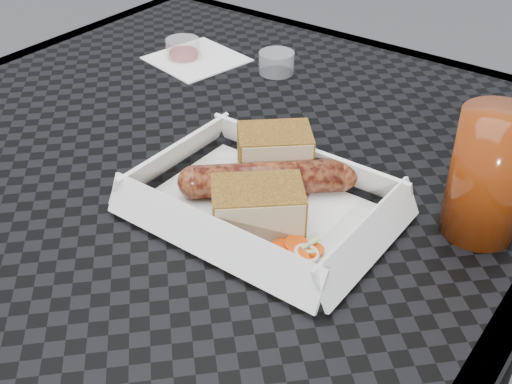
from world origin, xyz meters
TOP-DOWN VIEW (x-y plane):
  - patio_table at (0.00, 0.00)m, footprint 0.80×0.80m
  - food_tray at (0.14, -0.07)m, footprint 0.22×0.15m
  - bratwurst at (0.13, -0.05)m, footprint 0.15×0.13m
  - bread_near at (0.11, -0.01)m, footprint 0.09×0.09m
  - bread_far at (0.15, -0.10)m, footprint 0.10×0.10m
  - veg_garnish at (0.21, -0.11)m, footprint 0.03×0.03m
  - napkin at (-0.16, 0.17)m, footprint 0.14×0.14m
  - condiment_cup_sauce at (-0.18, 0.17)m, footprint 0.05×0.05m
  - condiment_cup_empty at (-0.04, 0.21)m, footprint 0.05×0.05m
  - drink_glass at (0.32, 0.03)m, footprint 0.07×0.07m

SIDE VIEW (x-z plane):
  - patio_table at x=0.00m, z-range 0.30..1.04m
  - napkin at x=-0.16m, z-range 0.74..0.75m
  - food_tray at x=0.14m, z-range 0.74..0.75m
  - veg_garnish at x=0.21m, z-range 0.75..0.75m
  - condiment_cup_sauce at x=-0.18m, z-range 0.74..0.78m
  - condiment_cup_empty at x=-0.04m, z-range 0.74..0.78m
  - bratwurst at x=0.13m, z-range 0.75..0.78m
  - bread_far at x=0.15m, z-range 0.75..0.79m
  - bread_near at x=0.11m, z-range 0.75..0.80m
  - drink_glass at x=0.32m, z-range 0.74..0.87m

